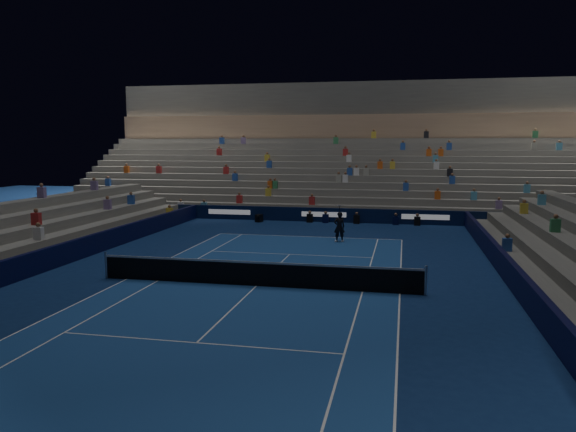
# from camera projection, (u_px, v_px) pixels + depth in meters

# --- Properties ---
(ground) EXTENTS (90.00, 90.00, 0.00)m
(ground) POSITION_uv_depth(u_px,v_px,m) (256.00, 286.00, 21.70)
(ground) COLOR #0D2250
(ground) RESTS_ON ground
(court_surface) EXTENTS (10.97, 23.77, 0.01)m
(court_surface) POSITION_uv_depth(u_px,v_px,m) (256.00, 286.00, 21.70)
(court_surface) COLOR navy
(court_surface) RESTS_ON ground
(sponsor_barrier_far) EXTENTS (44.00, 0.25, 1.00)m
(sponsor_barrier_far) POSITION_uv_depth(u_px,v_px,m) (324.00, 215.00, 39.60)
(sponsor_barrier_far) COLOR black
(sponsor_barrier_far) RESTS_ON ground
(sponsor_barrier_east) EXTENTS (0.25, 37.00, 1.00)m
(sponsor_barrier_east) POSITION_uv_depth(u_px,v_px,m) (522.00, 287.00, 19.67)
(sponsor_barrier_east) COLOR black
(sponsor_barrier_east) RESTS_ON ground
(sponsor_barrier_west) EXTENTS (0.25, 37.00, 1.00)m
(sponsor_barrier_west) POSITION_uv_depth(u_px,v_px,m) (35.00, 263.00, 23.61)
(sponsor_barrier_west) COLOR black
(sponsor_barrier_west) RESTS_ON ground
(grandstand_main) EXTENTS (44.00, 15.20, 11.20)m
(grandstand_main) POSITION_uv_depth(u_px,v_px,m) (340.00, 169.00, 48.35)
(grandstand_main) COLOR slate
(grandstand_main) RESTS_ON ground
(tennis_net) EXTENTS (12.90, 0.10, 1.10)m
(tennis_net) POSITION_uv_depth(u_px,v_px,m) (256.00, 274.00, 21.64)
(tennis_net) COLOR #B2B2B7
(tennis_net) RESTS_ON ground
(tennis_player) EXTENTS (0.71, 0.56, 1.71)m
(tennis_player) POSITION_uv_depth(u_px,v_px,m) (339.00, 227.00, 31.43)
(tennis_player) COLOR black
(tennis_player) RESTS_ON ground
(broadcast_camera) EXTENTS (0.55, 0.92, 0.55)m
(broadcast_camera) POSITION_uv_depth(u_px,v_px,m) (259.00, 218.00, 39.54)
(broadcast_camera) COLOR black
(broadcast_camera) RESTS_ON ground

